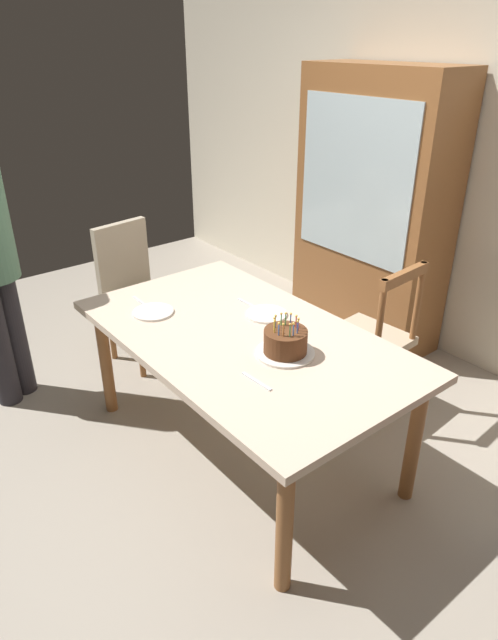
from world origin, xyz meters
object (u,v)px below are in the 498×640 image
Objects in this scene: birthday_cake at (285,343)px; plate_near_celebrant at (153,312)px; dining_table at (243,347)px; chair_upholstered at (134,286)px; china_cabinet at (372,211)px; chair_spindle_back at (370,340)px; plate_far_side at (266,314)px.

plate_near_celebrant is (-0.76, -0.27, -0.05)m from birthday_cake.
dining_table is 8.08× the size of plate_near_celebrant.
chair_upholstered is (-1.28, 0.06, -0.12)m from dining_table.
chair_upholstered is 0.50× the size of china_cabinet.
chair_spindle_back is at bearing 28.67° from chair_upholstered.
plate_far_side reaches higher than dining_table.
dining_table is 8.08× the size of plate_far_side.
chair_upholstered is 1.74m from china_cabinet.
china_cabinet is (-0.02, 1.79, 0.22)m from plate_near_celebrant.
chair_spindle_back is (0.23, 0.60, -0.27)m from plate_far_side.
chair_spindle_back is 0.50× the size of china_cabinet.
china_cabinet is at bearing 132.23° from chair_spindle_back.
plate_near_celebrant is 0.23× the size of chair_spindle_back.
chair_spindle_back is at bearing 80.27° from dining_table.
chair_spindle_back is 1.62m from chair_upholstered.
plate_near_celebrant is 0.23× the size of chair_upholstered.
plate_far_side is (-0.09, 0.23, 0.08)m from dining_table.
plate_far_side is at bearing -72.26° from china_cabinet.
birthday_cake is at bearing -80.67° from chair_spindle_back.
dining_table is 0.31m from birthday_cake.
dining_table is 1.87× the size of chair_upholstered.
plate_near_celebrant is 1.27m from chair_spindle_back.
birthday_cake reaches higher than plate_far_side.
chair_spindle_back is at bearing -47.77° from china_cabinet.
dining_table is 0.26m from plate_far_side.
dining_table is 6.35× the size of birthday_cake.
plate_far_side is (0.40, 0.46, 0.00)m from plate_near_celebrant.
plate_far_side is 0.70m from chair_spindle_back.
china_cabinet is at bearing 117.39° from birthday_cake.
china_cabinet reaches higher than chair_upholstered.
birthday_cake is at bearing -0.73° from chair_upholstered.
birthday_cake is 0.81m from plate_near_celebrant.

